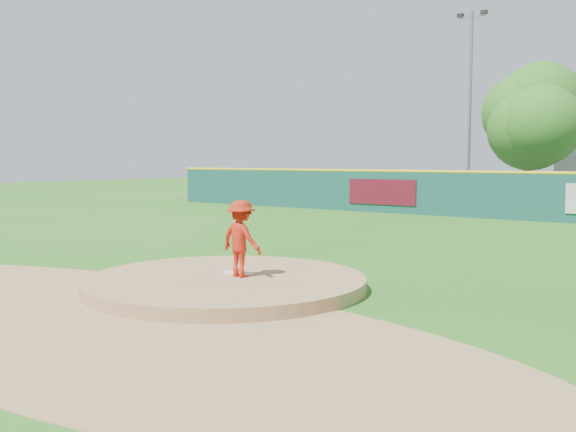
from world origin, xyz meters
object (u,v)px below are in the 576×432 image
Objects in this scene: playground_slide at (320,188)px; pitcher at (241,239)px; deciduous_tree at (529,121)px; light_pole_left at (470,99)px.

pitcher is at bearing -58.41° from playground_slide.
pitcher reaches higher than playground_slide.
pitcher is at bearing -84.79° from deciduous_tree.
pitcher is 0.20× the size of deciduous_tree.
deciduous_tree is 0.67× the size of light_pole_left.
light_pole_left reaches higher than playground_slide.
pitcher is at bearing -76.86° from light_pole_left.
deciduous_tree is at bearing -80.21° from pitcher.
light_pole_left is (-6.26, 26.83, 5.05)m from pitcher.
pitcher is 26.98m from playground_slide.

